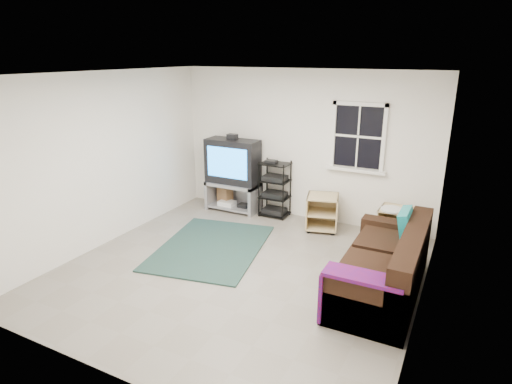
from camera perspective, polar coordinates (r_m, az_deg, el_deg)
The scene contains 8 objects.
room at distance 7.16m, azimuth 13.41°, elevation 6.62°, with size 4.60×4.62×4.60m.
tv_unit at distance 7.91m, azimuth -3.07°, elevation 3.06°, with size 0.99×0.49×1.45m.
av_rack at distance 7.70m, azimuth 2.51°, elevation -0.06°, with size 0.51×0.37×1.02m.
side_table_left at distance 7.25m, azimuth 8.84°, elevation -2.48°, with size 0.62×0.62×0.60m.
side_table_right at distance 7.07m, azimuth 18.10°, elevation -3.79°, with size 0.51×0.53×0.56m.
sofa at distance 5.52m, azimuth 16.74°, elevation -9.78°, with size 0.90×2.04×0.93m.
shag_rug at distance 6.62m, azimuth -5.99°, elevation -7.30°, with size 1.48×2.03×0.02m, color black.
paper_bag at distance 8.25m, azimuth -4.15°, elevation -0.64°, with size 0.28×0.18×0.40m, color brown.
Camera 1 is at (2.58, -4.57, 2.84)m, focal length 30.00 mm.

